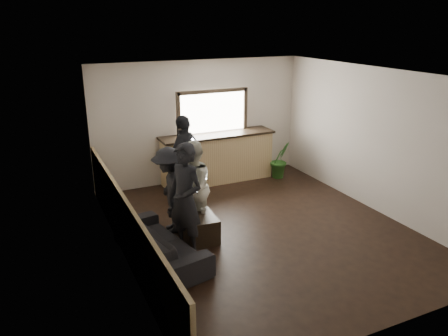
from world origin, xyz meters
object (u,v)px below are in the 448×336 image
sofa (161,243)px  cup_b (203,211)px  bar_counter (217,155)px  cup_a (186,207)px  person_b (192,188)px  person_d (185,158)px  potted_plant (280,160)px  person_c (169,191)px  coffee_table (196,224)px  person_a (185,200)px

sofa → cup_b: bearing=-77.5°
bar_counter → cup_a: size_ratio=22.83×
person_b → person_d: person_d is taller
cup_a → potted_plant: 3.53m
potted_plant → person_c: (-3.30, -1.61, 0.34)m
potted_plant → person_c: person_c is taller
cup_b → person_b: 0.46m
sofa → coffee_table: 0.95m
potted_plant → person_a: (-3.30, -2.43, 0.48)m
sofa → cup_b: 1.01m
potted_plant → person_b: bearing=-148.8°
cup_a → cup_b: (0.21, -0.29, -0.00)m
sofa → person_d: bearing=-41.3°
cup_a → person_b: size_ratio=0.07×
cup_b → person_a: 0.73m
person_c → person_d: (0.76, 1.26, 0.13)m
bar_counter → coffee_table: bar_counter is taller
potted_plant → cup_b: bearing=-144.0°
sofa → cup_a: sofa is taller
person_d → coffee_table: bearing=36.3°
sofa → person_c: size_ratio=1.25×
cup_b → person_a: bearing=-141.1°
person_c → person_d: bearing=162.2°
person_a → person_b: size_ratio=1.11×
person_a → coffee_table: bearing=117.0°
coffee_table → potted_plant: 3.56m
potted_plant → person_d: size_ratio=0.48×
cup_a → cup_b: size_ratio=1.18×
person_c → cup_b: bearing=57.7°
coffee_table → person_d: bearing=76.0°
cup_b → person_c: person_c is taller
bar_counter → person_b: size_ratio=1.61×
bar_counter → cup_b: size_ratio=26.98×
sofa → person_b: (0.82, 0.70, 0.55)m
potted_plant → person_a: size_ratio=0.48×
bar_counter → cup_b: 2.85m
person_b → person_d: size_ratio=0.92×
person_b → person_a: bearing=-2.9°
person_a → cup_b: bearing=103.2°
person_b → person_c: size_ratio=1.07×
cup_b → bar_counter: bearing=61.1°
sofa → potted_plant: potted_plant is taller
potted_plant → person_b: size_ratio=0.53×
coffee_table → person_b: (0.02, 0.20, 0.62)m
cup_b → person_d: (0.30, 1.72, 0.42)m
cup_a → person_d: 1.58m
coffee_table → person_c: 0.76m
person_d → person_a: bearing=30.3°
bar_counter → potted_plant: (1.47, -0.42, -0.20)m
coffee_table → cup_a: 0.35m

